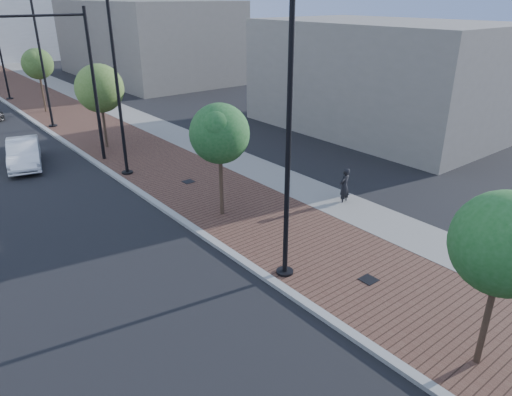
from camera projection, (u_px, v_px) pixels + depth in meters
sidewalk at (66, 107)px, 38.47m from camera, size 7.00×140.00×0.12m
concrete_strip at (98, 102)px, 40.02m from camera, size 2.40×140.00×0.13m
curb at (21, 113)px, 36.45m from camera, size 0.30×140.00×0.14m
white_sedan at (24, 153)px, 25.00m from camera, size 2.62×4.67×1.46m
pedestrian at (344, 186)px, 20.33m from camera, size 0.68×0.51×1.67m
streetlight_1 at (285, 150)px, 13.59m from camera, size 1.44×0.56×9.21m
streetlight_2 at (117, 80)px, 22.04m from camera, size 1.72×0.56×9.28m
streetlight_3 at (40, 64)px, 30.74m from camera, size 1.44×0.56×9.21m
traffic_mast at (75, 70)px, 23.60m from camera, size 5.09×0.20×8.00m
tree_0 at (504, 243)px, 10.35m from camera, size 2.43×2.39×4.64m
tree_1 at (220, 134)px, 18.17m from camera, size 2.41×2.36×4.73m
tree_2 at (100, 88)px, 26.73m from camera, size 2.75×2.75×4.97m
tree_3 at (38, 64)px, 35.25m from camera, size 2.35×2.29×4.88m
commercial_block_ne at (145, 40)px, 51.24m from camera, size 12.00×22.00×8.00m
commercial_block_e at (379, 77)px, 31.15m from camera, size 10.00×16.00×7.00m
utility_cover_1 at (369, 280)px, 14.94m from camera, size 0.50×0.50×0.02m
utility_cover_2 at (188, 182)px, 22.80m from camera, size 0.50×0.50×0.02m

